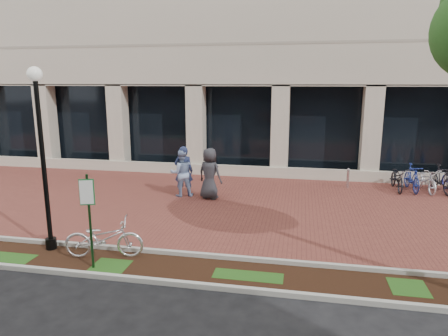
% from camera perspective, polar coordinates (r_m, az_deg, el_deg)
% --- Properties ---
extents(ground, '(120.00, 120.00, 0.00)m').
position_cam_1_polar(ground, '(14.60, -1.19, -5.14)').
color(ground, black).
rests_on(ground, ground).
extents(brick_plaza, '(40.00, 9.00, 0.01)m').
position_cam_1_polar(brick_plaza, '(14.60, -1.19, -5.12)').
color(brick_plaza, brown).
rests_on(brick_plaza, ground).
extents(planting_strip, '(40.00, 1.50, 0.01)m').
position_cam_1_polar(planting_strip, '(9.88, -7.77, -14.03)').
color(planting_strip, black).
rests_on(planting_strip, ground).
extents(curb_plaza_side, '(40.00, 0.12, 0.12)m').
position_cam_1_polar(curb_plaza_side, '(10.50, -6.45, -12.02)').
color(curb_plaza_side, '#A8A89E').
rests_on(curb_plaza_side, ground).
extents(curb_street_side, '(40.00, 0.12, 0.12)m').
position_cam_1_polar(curb_street_side, '(9.23, -9.32, -15.71)').
color(curb_street_side, '#A8A89E').
rests_on(curb_street_side, ground).
extents(parking_sign, '(0.34, 0.07, 2.30)m').
position_cam_1_polar(parking_sign, '(9.77, -18.75, -5.60)').
color(parking_sign, black).
rests_on(parking_sign, ground).
extents(lamppost, '(0.36, 0.36, 4.72)m').
position_cam_1_polar(lamppost, '(11.07, -24.55, 2.27)').
color(lamppost, black).
rests_on(lamppost, ground).
extents(locked_bicycle, '(2.08, 1.10, 1.04)m').
position_cam_1_polar(locked_bicycle, '(10.60, -16.78, -9.55)').
color(locked_bicycle, silver).
rests_on(locked_bicycle, ground).
extents(pedestrian_left, '(0.77, 0.57, 1.96)m').
position_cam_1_polar(pedestrian_left, '(15.46, -5.78, -0.45)').
color(pedestrian_left, '#1E284D').
rests_on(pedestrian_left, ground).
extents(pedestrian_mid, '(1.09, 0.98, 1.84)m').
position_cam_1_polar(pedestrian_mid, '(15.43, -6.07, -0.72)').
color(pedestrian_mid, '#8BA4CF').
rests_on(pedestrian_mid, ground).
extents(pedestrian_right, '(1.11, 0.91, 1.95)m').
position_cam_1_polar(pedestrian_right, '(15.02, -2.06, -0.81)').
color(pedestrian_right, '#2B2B30').
rests_on(pedestrian_right, ground).
extents(bollard, '(0.12, 0.12, 0.85)m').
position_cam_1_polar(bollard, '(17.40, 17.27, -1.36)').
color(bollard, silver).
rests_on(bollard, ground).
extents(bike_rack_cluster, '(3.06, 1.98, 1.10)m').
position_cam_1_polar(bike_rack_cluster, '(18.03, 26.94, -1.43)').
color(bike_rack_cluster, black).
rests_on(bike_rack_cluster, ground).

